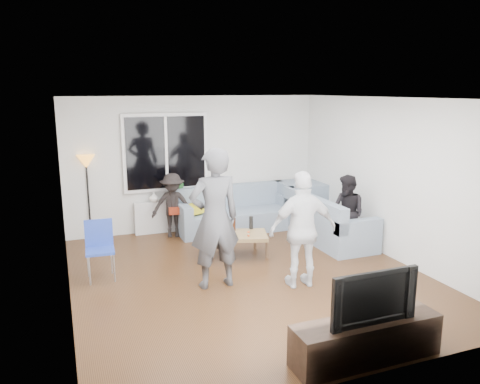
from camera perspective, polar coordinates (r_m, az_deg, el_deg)
name	(u,v)px	position (r m, az deg, el deg)	size (l,w,h in m)	color
floor	(248,277)	(7.17, 1.01, -10.21)	(5.00, 5.50, 0.04)	#56351C
ceiling	(249,97)	(6.62, 1.09, 11.40)	(5.00, 5.50, 0.04)	white
wall_back	(195,163)	(9.35, -5.40, 3.49)	(5.00, 0.04, 2.60)	silver
wall_front	(365,251)	(4.43, 14.85, -6.89)	(5.00, 0.04, 2.60)	silver
wall_left	(61,206)	(6.29, -20.73, -1.59)	(0.04, 5.50, 2.60)	silver
wall_right	(392,179)	(8.05, 17.89, 1.52)	(0.04, 5.50, 2.60)	silver
window_frame	(166,152)	(9.10, -8.94, 4.74)	(1.62, 0.06, 1.47)	white
window_glass	(166,153)	(9.06, -8.88, 4.71)	(1.50, 0.02, 1.35)	black
window_mullion	(166,153)	(9.05, -8.87, 4.70)	(0.05, 0.03, 1.35)	white
radiator	(168,216)	(9.30, -8.63, -2.88)	(1.30, 0.12, 0.62)	silver
potted_plant	(180,191)	(9.21, -7.30, 0.07)	(0.19, 0.15, 0.34)	#2C6F30
vase	(154,197)	(9.12, -10.36, -0.63)	(0.18, 0.18, 0.19)	white
sofa_back_section	(236,209)	(9.27, -0.50, -2.06)	(2.30, 0.85, 0.85)	gray
sofa_right_section	(329,218)	(8.79, 10.67, -3.07)	(0.85, 2.00, 0.85)	gray
sofa_corner	(301,203)	(9.85, 7.34, -1.29)	(0.85, 0.85, 0.85)	gray
cushion_yellow	(193,209)	(8.96, -5.67, -2.05)	(0.38, 0.32, 0.14)	gold
cushion_red	(178,209)	(8.97, -7.48, -2.08)	(0.36, 0.30, 0.13)	maroon
coffee_table	(233,245)	(7.85, -0.83, -6.46)	(1.10, 0.60, 0.40)	#987949
pitcher	(227,231)	(7.66, -1.62, -4.71)	(0.17, 0.17, 0.17)	maroon
side_chair	(100,251)	(7.18, -16.52, -6.86)	(0.40, 0.40, 0.86)	#2742AC
floor_lamp	(88,198)	(9.07, -17.79, -0.67)	(0.32, 0.32, 1.56)	orange
player_left	(215,219)	(6.51, -3.08, -3.21)	(0.72, 0.47, 1.97)	#45464A
player_right	(303,230)	(6.61, 7.59, -4.52)	(0.96, 0.40, 1.64)	silver
spectator_right	(347,213)	(8.27, 12.82, -2.51)	(0.63, 0.49, 1.31)	black
spectator_back	(173,205)	(8.90, -8.12, -1.60)	(0.78, 0.45, 1.21)	black
tv_console	(366,340)	(5.21, 14.94, -16.84)	(1.60, 0.40, 0.44)	#36241B
television	(369,294)	(4.99, 15.27, -11.82)	(0.97, 0.13, 0.56)	black
bottle_b	(230,229)	(7.59, -1.16, -4.45)	(0.08, 0.08, 0.27)	#38961B
bottle_e	(251,223)	(8.03, 1.34, -3.71)	(0.07, 0.07, 0.22)	black
bottle_a	(215,227)	(7.76, -3.00, -4.29)	(0.07, 0.07, 0.22)	#F8420E
bottle_c	(234,224)	(7.93, -0.77, -3.92)	(0.07, 0.07, 0.22)	black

